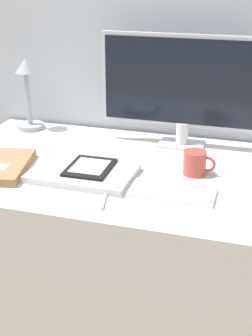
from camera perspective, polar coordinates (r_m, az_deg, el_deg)
name	(u,v)px	position (r m, az deg, el deg)	size (l,w,h in m)	color
wall_back	(169,9)	(1.89, 5.32, 18.75)	(3.60, 0.05, 2.40)	#B2BCC6
desk	(139,255)	(1.79, 1.57, -10.58)	(1.42, 0.75, 0.71)	silver
monitor	(185,87)	(1.77, 7.18, 9.82)	(0.64, 0.11, 0.42)	silver
keyboard	(172,192)	(1.45, 5.66, -2.97)	(0.26, 0.12, 0.01)	silver
laptop	(83,173)	(1.57, -5.24, -0.63)	(0.35, 0.23, 0.02)	#BCBCC1
ereader	(90,167)	(1.57, -4.43, 0.09)	(0.14, 0.18, 0.01)	black
desk_lamp	(28,90)	(2.01, -11.92, 9.25)	(0.12, 0.12, 0.30)	#999EA8
coffee_mug	(195,163)	(1.58, 8.46, 0.61)	(0.11, 0.08, 0.08)	#B7473D
pen	(105,198)	(1.42, -2.58, -3.64)	(0.04, 0.14, 0.01)	silver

